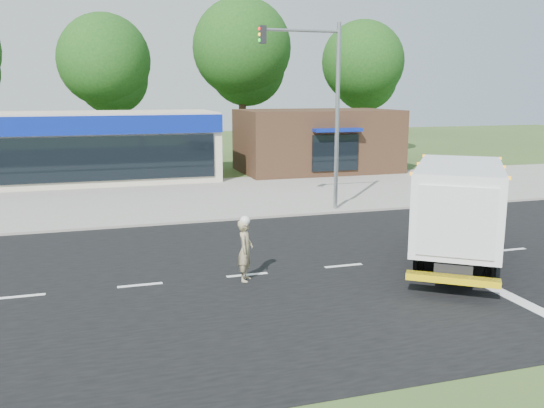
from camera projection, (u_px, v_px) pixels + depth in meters
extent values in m
plane|color=#385123|center=(343.00, 266.00, 17.32)|extent=(120.00, 120.00, 0.00)
cube|color=black|center=(343.00, 266.00, 17.32)|extent=(60.00, 14.00, 0.02)
cube|color=gray|center=(266.00, 211.00, 25.00)|extent=(60.00, 2.40, 0.12)
cube|color=gray|center=(235.00, 191.00, 30.45)|extent=(60.00, 9.00, 0.02)
cube|color=silver|center=(20.00, 296.00, 14.72)|extent=(1.20, 0.15, 0.01)
cube|color=silver|center=(140.00, 285.00, 15.58)|extent=(1.20, 0.15, 0.01)
cube|color=silver|center=(247.00, 275.00, 16.45)|extent=(1.20, 0.15, 0.01)
cube|color=silver|center=(343.00, 266.00, 17.31)|extent=(1.20, 0.15, 0.01)
cube|color=silver|center=(431.00, 257.00, 18.18)|extent=(1.20, 0.15, 0.01)
cube|color=silver|center=(510.00, 250.00, 19.05)|extent=(1.20, 0.15, 0.01)
cube|color=silver|center=(493.00, 288.00, 15.37)|extent=(0.40, 7.00, 0.01)
cube|color=black|center=(455.00, 248.00, 16.85)|extent=(3.56, 4.44, 0.33)
cube|color=white|center=(459.00, 200.00, 19.85)|extent=(2.78, 2.75, 2.01)
cube|color=black|center=(459.00, 191.00, 20.66)|extent=(1.56, 1.18, 0.86)
cube|color=white|center=(458.00, 203.00, 16.60)|extent=(4.65, 5.22, 2.24)
cube|color=silver|center=(456.00, 222.00, 14.37)|extent=(1.58, 1.16, 1.81)
cube|color=yellow|center=(453.00, 279.00, 14.48)|extent=(2.06, 1.61, 0.17)
cube|color=orange|center=(460.00, 165.00, 16.38)|extent=(4.57, 5.08, 0.08)
cylinder|color=black|center=(430.00, 227.00, 20.38)|extent=(0.77, 0.91, 0.92)
cylinder|color=black|center=(485.00, 231.00, 19.81)|extent=(0.77, 0.91, 0.92)
cylinder|color=black|center=(419.00, 258.00, 16.57)|extent=(0.77, 0.91, 0.92)
cylinder|color=black|center=(490.00, 264.00, 15.97)|extent=(0.77, 0.91, 0.92)
imported|color=tan|center=(245.00, 250.00, 15.85)|extent=(0.65, 0.75, 1.74)
sphere|color=white|center=(245.00, 221.00, 15.68)|extent=(0.28, 0.28, 0.28)
cube|color=#BFB49E|center=(58.00, 147.00, 33.09)|extent=(18.00, 6.00, 4.00)
cube|color=navy|center=(53.00, 126.00, 29.96)|extent=(18.00, 0.30, 1.00)
cube|color=black|center=(55.00, 160.00, 30.31)|extent=(17.00, 0.12, 2.40)
cube|color=#382316|center=(317.00, 141.00, 37.71)|extent=(10.00, 6.00, 4.00)
cube|color=navy|center=(336.00, 130.00, 34.63)|extent=(3.00, 1.20, 0.20)
cube|color=black|center=(335.00, 153.00, 34.95)|extent=(3.00, 0.12, 2.20)
cylinder|color=gray|center=(337.00, 119.00, 24.54)|extent=(0.18, 0.18, 8.00)
cylinder|color=gray|center=(301.00, 31.00, 23.36)|extent=(3.40, 0.12, 0.12)
cube|color=black|center=(263.00, 35.00, 22.93)|extent=(0.25, 0.25, 0.70)
cylinder|color=#332114|center=(107.00, 116.00, 41.18)|extent=(0.56, 0.56, 6.86)
sphere|color=#134514|center=(104.00, 60.00, 40.43)|extent=(6.47, 6.47, 6.47)
sphere|color=#134514|center=(112.00, 79.00, 41.29)|extent=(5.10, 5.10, 5.10)
cylinder|color=#332114|center=(242.00, 108.00, 43.98)|extent=(0.56, 0.56, 7.84)
sphere|color=#134514|center=(242.00, 48.00, 43.11)|extent=(7.39, 7.39, 7.39)
sphere|color=#134514|center=(247.00, 68.00, 44.01)|extent=(5.82, 5.82, 5.82)
cylinder|color=#332114|center=(361.00, 112.00, 46.95)|extent=(0.56, 0.56, 7.00)
sphere|color=#134514|center=(363.00, 62.00, 46.17)|extent=(6.60, 6.60, 6.60)
sphere|color=#134514|center=(365.00, 79.00, 47.04)|extent=(5.20, 5.20, 5.20)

